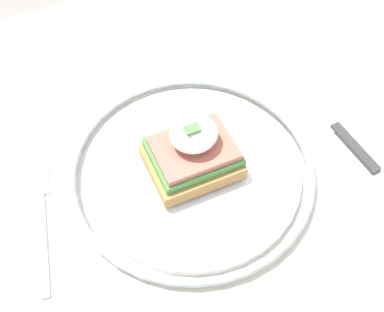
{
  "coord_description": "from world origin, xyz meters",
  "views": [
    {
      "loc": [
        -0.09,
        -0.25,
        1.22
      ],
      "look_at": [
        0.04,
        0.04,
        0.78
      ],
      "focal_mm": 45.0,
      "sensor_mm": 36.0,
      "label": 1
    }
  ],
  "objects_px": {
    "plate": "(192,170)",
    "knife": "(337,128)",
    "fork": "(42,221)",
    "sandwich": "(193,151)"
  },
  "relations": [
    {
      "from": "fork",
      "to": "knife",
      "type": "height_order",
      "value": "knife"
    },
    {
      "from": "fork",
      "to": "knife",
      "type": "relative_size",
      "value": 0.88
    },
    {
      "from": "plate",
      "to": "sandwich",
      "type": "relative_size",
      "value": 2.89
    },
    {
      "from": "plate",
      "to": "knife",
      "type": "relative_size",
      "value": 1.59
    },
    {
      "from": "plate",
      "to": "fork",
      "type": "distance_m",
      "value": 0.18
    },
    {
      "from": "fork",
      "to": "plate",
      "type": "bearing_deg",
      "value": -2.86
    },
    {
      "from": "plate",
      "to": "knife",
      "type": "xyz_separation_m",
      "value": [
        0.19,
        -0.01,
        -0.01
      ]
    },
    {
      "from": "plate",
      "to": "sandwich",
      "type": "distance_m",
      "value": 0.03
    },
    {
      "from": "fork",
      "to": "knife",
      "type": "bearing_deg",
      "value": -3.53
    },
    {
      "from": "sandwich",
      "to": "knife",
      "type": "height_order",
      "value": "sandwich"
    }
  ]
}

